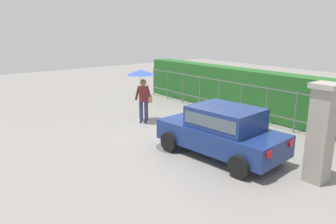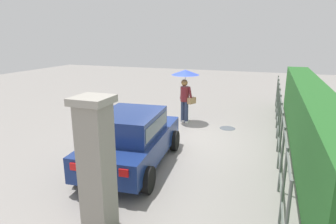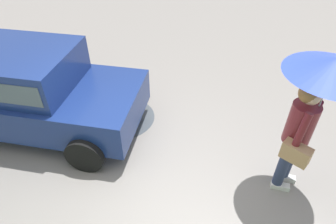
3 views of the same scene
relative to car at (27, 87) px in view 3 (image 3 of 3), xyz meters
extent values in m
plane|color=gray|center=(-2.19, 0.69, -0.80)|extent=(40.00, 40.00, 0.00)
cube|color=navy|center=(-0.06, 0.00, -0.22)|extent=(3.82, 1.94, 0.60)
cube|color=navy|center=(0.09, 0.01, 0.38)|extent=(2.01, 1.59, 0.60)
cube|color=#4C5B66|center=(0.09, 0.01, 0.40)|extent=(1.86, 1.60, 0.33)
cylinder|color=black|center=(-1.24, -0.95, -0.50)|extent=(0.61, 0.23, 0.60)
cylinder|color=black|center=(-1.37, 0.73, -0.50)|extent=(0.61, 0.23, 0.60)
cylinder|color=black|center=(1.26, -0.74, -0.50)|extent=(0.61, 0.23, 0.60)
cylinder|color=#2D3856|center=(-4.29, 0.10, -0.37)|extent=(0.15, 0.15, 0.86)
cylinder|color=#2D3856|center=(-4.20, 0.28, -0.37)|extent=(0.15, 0.15, 0.86)
cube|color=white|center=(-4.35, 0.13, -0.76)|extent=(0.26, 0.10, 0.08)
cube|color=white|center=(-4.25, 0.31, -0.76)|extent=(0.26, 0.10, 0.08)
cylinder|color=maroon|center=(-4.25, 0.19, 0.35)|extent=(0.34, 0.34, 0.58)
sphere|color=#DBAD89|center=(-4.25, 0.19, 0.78)|extent=(0.22, 0.22, 0.22)
sphere|color=olive|center=(-4.22, 0.18, 0.80)|extent=(0.25, 0.25, 0.25)
cylinder|color=maroon|center=(-4.42, 0.03, 0.37)|extent=(0.18, 0.24, 0.56)
cylinder|color=maroon|center=(-4.22, 0.42, 0.37)|extent=(0.18, 0.24, 0.56)
cylinder|color=#B2B2B7|center=(-4.37, 0.17, 0.69)|extent=(0.02, 0.02, 0.77)
cone|color=blue|center=(-4.37, 0.17, 1.17)|extent=(1.08, 1.08, 0.20)
cube|color=tan|center=(-4.23, 0.48, 0.11)|extent=(0.38, 0.30, 0.24)
cylinder|color=#4C545B|center=(-1.40, -0.56, -0.80)|extent=(1.24, 1.24, 0.00)
camera|label=1|loc=(5.98, -6.75, 2.84)|focal=34.89mm
camera|label=2|loc=(6.34, 3.25, 2.56)|focal=30.73mm
camera|label=3|loc=(-3.38, 3.25, 2.72)|focal=30.82mm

